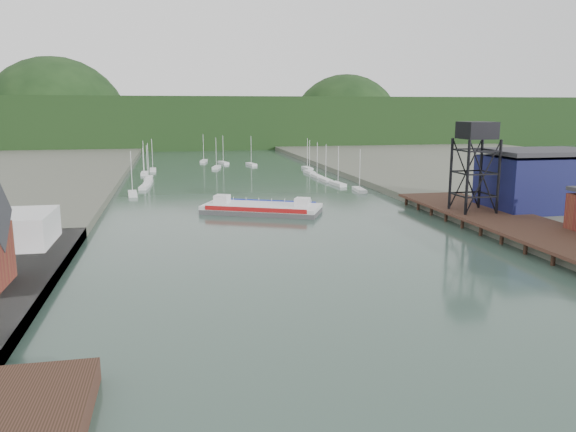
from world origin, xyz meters
name	(u,v)px	position (x,y,z in m)	size (l,w,h in m)	color
ground	(443,406)	(0.00, 0.00, 0.00)	(600.00, 600.00, 0.00)	#2A4239
east_pier	(525,226)	(37.00, 45.00, 1.90)	(14.00, 70.00, 2.45)	black
lift_tower	(477,136)	(35.00, 58.00, 15.65)	(6.50, 6.50, 16.00)	black
blue_shed	(541,181)	(50.00, 60.00, 7.06)	(20.50, 14.50, 11.30)	#0D103C
marina_sailboats	(233,174)	(0.08, 138.46, 0.35)	(57.71, 92.65, 0.90)	silver
distant_hills	(195,125)	(-3.98, 301.35, 10.38)	(500.00, 120.00, 80.00)	black
chain_ferry	(262,208)	(-0.94, 75.16, 0.95)	(24.69, 17.98, 3.31)	#47474A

